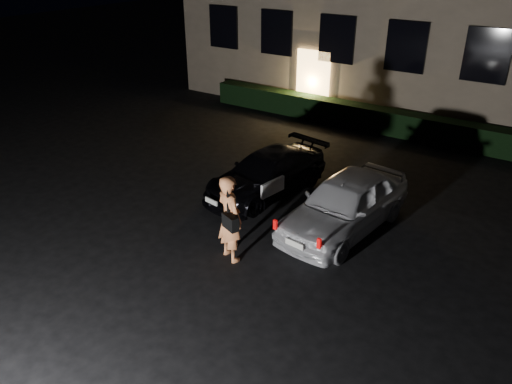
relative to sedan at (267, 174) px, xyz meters
The scene contains 5 objects.
ground 4.25m from the sedan, 73.19° to the right, with size 80.00×80.00×0.00m, color black.
hedge 6.59m from the sedan, 79.35° to the left, with size 15.00×0.70×0.85m, color black.
sedan is the anchor object (origin of this frame).
hatch 2.67m from the sedan, 13.37° to the right, with size 2.11×4.20×1.37m.
man 3.32m from the sedan, 71.21° to the right, with size 0.85×0.73×1.98m.
Camera 1 is at (5.39, -6.41, 6.27)m, focal length 35.00 mm.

